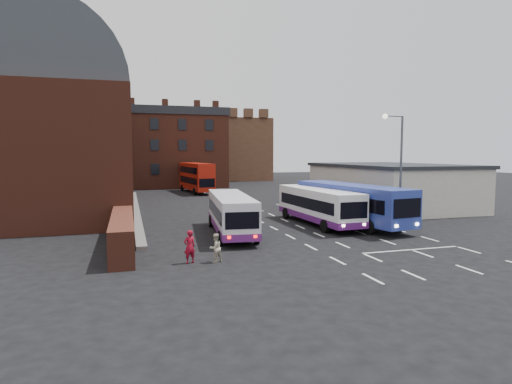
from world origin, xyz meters
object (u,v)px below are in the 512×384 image
object	(u,v)px
bus_blue	(351,201)
pedestrian_beige	(215,248)
bus_white_outbound	(231,211)
bus_red_double	(196,177)
pedestrian_red	(190,247)
street_lamp	(398,160)
bus_white_inbound	(318,204)

from	to	relation	value
bus_blue	pedestrian_beige	bearing A→B (deg)	24.85
bus_white_outbound	bus_blue	xyz separation A→B (m)	(9.29, 0.86, 0.25)
bus_red_double	pedestrian_red	distance (m)	37.50
pedestrian_red	street_lamp	bearing A→B (deg)	-177.81
bus_white_outbound	pedestrian_red	bearing A→B (deg)	-112.64
bus_blue	street_lamp	size ratio (longest dim) A/B	1.41
pedestrian_red	bus_white_inbound	bearing A→B (deg)	-159.20
bus_white_inbound	pedestrian_red	distance (m)	13.70
street_lamp	pedestrian_red	size ratio (longest dim) A/B	4.94
pedestrian_red	pedestrian_beige	bearing A→B (deg)	154.20
bus_white_inbound	street_lamp	xyz separation A→B (m)	(4.66, -2.96, 3.25)
bus_white_inbound	bus_red_double	bearing A→B (deg)	-83.04
bus_blue	street_lamp	bearing A→B (deg)	131.43
bus_red_double	street_lamp	distance (m)	32.91
bus_white_outbound	pedestrian_red	world-z (taller)	bus_white_outbound
bus_white_inbound	street_lamp	bearing A→B (deg)	145.27
bus_white_inbound	pedestrian_beige	distance (m)	12.88
street_lamp	pedestrian_red	distance (m)	16.83
bus_blue	street_lamp	distance (m)	4.41
bus_blue	bus_white_inbound	bearing A→B (deg)	-31.09
street_lamp	pedestrian_beige	distance (m)	15.81
bus_blue	bus_red_double	world-z (taller)	bus_red_double
pedestrian_beige	bus_white_outbound	bearing A→B (deg)	-135.51
bus_white_inbound	bus_blue	xyz separation A→B (m)	(2.23, -0.92, 0.20)
street_lamp	pedestrian_red	bearing A→B (deg)	-160.22
bus_white_outbound	pedestrian_red	xyz separation A→B (m)	(-3.65, -6.71, -0.71)
bus_red_double	bus_blue	bearing A→B (deg)	96.68
bus_red_double	pedestrian_red	bearing A→B (deg)	74.19
bus_red_double	street_lamp	bearing A→B (deg)	100.01
bus_red_double	pedestrian_red	size ratio (longest dim) A/B	6.28
bus_white_outbound	bus_white_inbound	bearing A→B (deg)	20.08
bus_white_outbound	street_lamp	distance (m)	12.25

